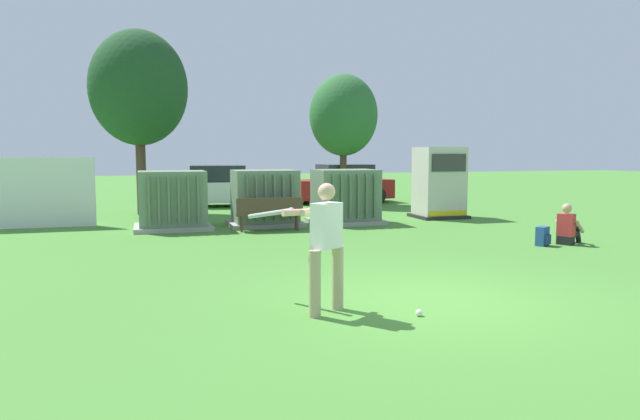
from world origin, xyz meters
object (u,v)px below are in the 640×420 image
(parked_car_leftmost, at_px, (216,187))
(parked_car_left_of_center, at_px, (342,185))
(batter, at_px, (323,240))
(park_bench, at_px, (270,211))
(transformer_west, at_px, (173,201))
(seated_spectator, at_px, (568,228))
(sports_ball, at_px, (419,313))
(generator_enclosure, at_px, (439,183))
(transformer_mid_west, at_px, (265,199))
(transformer_mid_east, at_px, (345,197))
(backpack, at_px, (543,237))

(parked_car_leftmost, distance_m, parked_car_left_of_center, 5.34)
(batter, bearing_deg, parked_car_leftmost, 88.47)
(park_bench, bearing_deg, parked_car_left_of_center, 58.49)
(transformer_west, height_order, seated_spectator, transformer_west)
(sports_ball, bearing_deg, seated_spectator, 36.16)
(park_bench, height_order, parked_car_left_of_center, parked_car_left_of_center)
(generator_enclosure, relative_size, parked_car_leftmost, 0.52)
(transformer_mid_west, height_order, transformer_mid_east, same)
(backpack, bearing_deg, parked_car_left_of_center, 93.30)
(park_bench, relative_size, parked_car_left_of_center, 0.42)
(transformer_mid_west, bearing_deg, generator_enclosure, 3.28)
(transformer_mid_east, xyz_separation_m, generator_enclosure, (3.42, 0.53, 0.35))
(transformer_mid_east, height_order, seated_spectator, transformer_mid_east)
(transformer_mid_west, height_order, generator_enclosure, generator_enclosure)
(generator_enclosure, xyz_separation_m, parked_car_left_of_center, (-1.17, 6.25, -0.38))
(generator_enclosure, distance_m, backpack, 5.91)
(sports_ball, bearing_deg, parked_car_leftmost, 92.56)
(transformer_west, bearing_deg, batter, -80.58)
(generator_enclosure, relative_size, seated_spectator, 2.39)
(transformer_west, relative_size, backpack, 4.77)
(park_bench, relative_size, backpack, 4.15)
(generator_enclosure, xyz_separation_m, batter, (-6.93, -9.63, -0.16))
(backpack, xyz_separation_m, parked_car_left_of_center, (-0.70, 12.07, 0.54))
(transformer_mid_east, height_order, backpack, transformer_mid_east)
(transformer_mid_west, relative_size, seated_spectator, 2.18)
(sports_ball, bearing_deg, backpack, 39.39)
(transformer_mid_west, bearing_deg, park_bench, -95.46)
(seated_spectator, relative_size, parked_car_leftmost, 0.22)
(transformer_mid_west, height_order, batter, batter)
(seated_spectator, xyz_separation_m, backpack, (-0.71, -0.04, -0.16))
(transformer_mid_east, distance_m, sports_ball, 9.95)
(transformer_mid_east, relative_size, batter, 1.21)
(park_bench, xyz_separation_m, backpack, (5.49, -4.25, -0.32))
(transformer_west, relative_size, parked_car_leftmost, 0.48)
(generator_enclosure, bearing_deg, sports_ball, -119.61)
(transformer_mid_west, xyz_separation_m, park_bench, (-0.12, -1.24, -0.25))
(transformer_mid_west, xyz_separation_m, backpack, (5.37, -5.48, -0.57))
(seated_spectator, relative_size, parked_car_left_of_center, 0.22)
(sports_ball, xyz_separation_m, seated_spectator, (6.01, 4.39, 0.33))
(parked_car_leftmost, bearing_deg, transformer_mid_west, -84.18)
(transformer_west, bearing_deg, sports_ball, -74.66)
(generator_enclosure, bearing_deg, seated_spectator, -87.75)
(transformer_west, height_order, backpack, transformer_west)
(seated_spectator, bearing_deg, parked_car_leftmost, 119.48)
(generator_enclosure, relative_size, parked_car_left_of_center, 0.53)
(park_bench, relative_size, batter, 1.05)
(generator_enclosure, xyz_separation_m, seated_spectator, (0.23, -5.78, -0.76))
(sports_ball, relative_size, parked_car_left_of_center, 0.02)
(backpack, bearing_deg, sports_ball, -140.61)
(transformer_west, xyz_separation_m, transformer_mid_east, (5.04, -0.14, 0.00))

